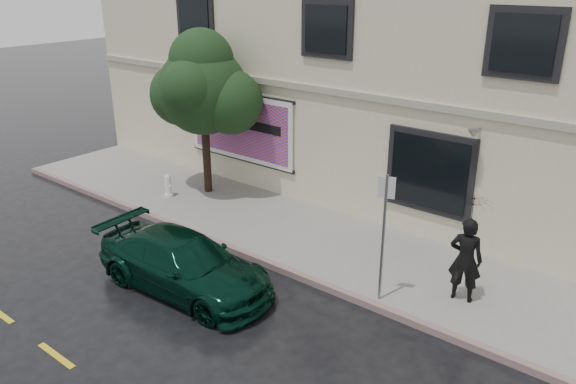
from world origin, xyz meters
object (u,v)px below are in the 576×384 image
Objects in this scene: car at (184,264)px; fire_hydrant at (168,185)px; pedestrian at (465,260)px; street_tree at (203,91)px.

car is 5.36m from fire_hydrant.
pedestrian is 2.65× the size of fire_hydrant.
street_tree is 3.08m from fire_hydrant.
car is 6.22m from street_tree.
pedestrian is 9.05m from street_tree.
street_tree is (-3.67, 4.23, 2.69)m from car.
car is 2.33× the size of pedestrian.
fire_hydrant is (-9.36, -0.03, -0.59)m from pedestrian.
street_tree is at bearing -18.68° from pedestrian.
car is 5.99m from pedestrian.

